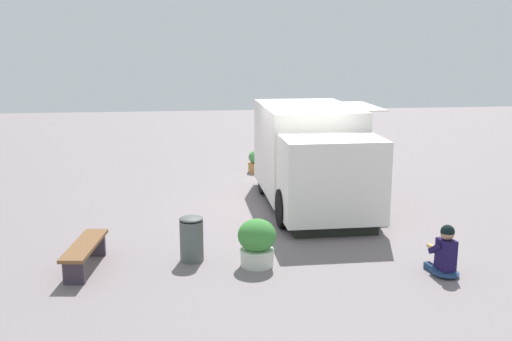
% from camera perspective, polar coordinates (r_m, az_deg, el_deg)
% --- Properties ---
extents(ground_plane, '(40.00, 40.00, 0.00)m').
position_cam_1_polar(ground_plane, '(13.67, 3.36, -3.80)').
color(ground_plane, slate).
extents(food_truck, '(2.74, 4.81, 2.28)m').
position_cam_1_polar(food_truck, '(13.86, 5.39, 1.08)').
color(food_truck, white).
rests_on(food_truck, ground_plane).
extents(person_customer, '(0.53, 0.79, 0.87)m').
position_cam_1_polar(person_customer, '(10.37, 17.61, -7.66)').
color(person_customer, navy).
rests_on(person_customer, ground_plane).
extents(planter_flowering_near, '(0.66, 0.66, 0.83)m').
position_cam_1_polar(planter_flowering_near, '(10.25, 0.09, -6.83)').
color(planter_flowering_near, silver).
rests_on(planter_flowering_near, ground_plane).
extents(planter_flowering_far, '(0.51, 0.51, 0.64)m').
position_cam_1_polar(planter_flowering_far, '(17.52, 0.04, 0.87)').
color(planter_flowering_far, '#BE7D43').
rests_on(planter_flowering_far, ground_plane).
extents(plaza_bench, '(0.60, 1.64, 0.46)m').
position_cam_1_polar(plaza_bench, '(10.52, -16.06, -7.31)').
color(plaza_bench, brown).
rests_on(plaza_bench, ground_plane).
extents(trash_bin, '(0.42, 0.42, 0.81)m').
position_cam_1_polar(trash_bin, '(10.55, -6.19, -6.46)').
color(trash_bin, '#525955').
rests_on(trash_bin, ground_plane).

